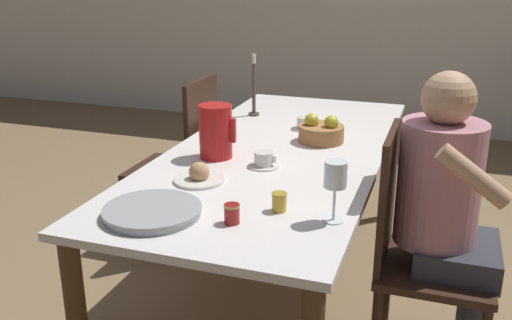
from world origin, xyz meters
The scene contains 15 objects.
ground_plane centered at (0.00, 0.00, 0.00)m, with size 20.00×20.00×0.00m, color #7F6647.
dining_table centered at (0.00, 0.00, 0.64)m, with size 0.93×2.13×0.72m.
chair_person_side centered at (0.64, -0.34, 0.49)m, with size 0.42×0.42×0.95m.
chair_opposite centered at (-0.64, 0.32, 0.49)m, with size 0.42×0.42×0.95m.
person_seated centered at (0.74, -0.32, 0.69)m, with size 0.39×0.41×1.17m.
red_pitcher centered at (-0.22, -0.20, 0.84)m, with size 0.17×0.14×0.23m.
wine_glass_water centered at (0.39, -0.68, 0.87)m, with size 0.07×0.07×0.21m.
teacup_near_person centered at (0.01, -0.25, 0.75)m, with size 0.13×0.13×0.06m.
teacup_across centered at (0.03, 0.36, 0.75)m, with size 0.13×0.13×0.06m.
serving_tray centered at (-0.19, -0.83, 0.74)m, with size 0.33×0.33×0.03m.
bread_plate centered at (-0.17, -0.49, 0.74)m, with size 0.20×0.20×0.08m.
jam_jar_amber centered at (0.08, -0.80, 0.76)m, with size 0.05×0.05×0.06m.
jam_jar_red centered at (0.20, -0.66, 0.76)m, with size 0.05×0.05×0.06m.
fruit_bowl centered at (0.16, 0.17, 0.77)m, with size 0.21×0.21×0.13m.
candlestick_tall centered at (-0.31, 0.54, 0.85)m, with size 0.06×0.06×0.34m.
Camera 1 is at (0.70, -2.36, 1.51)m, focal length 40.00 mm.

